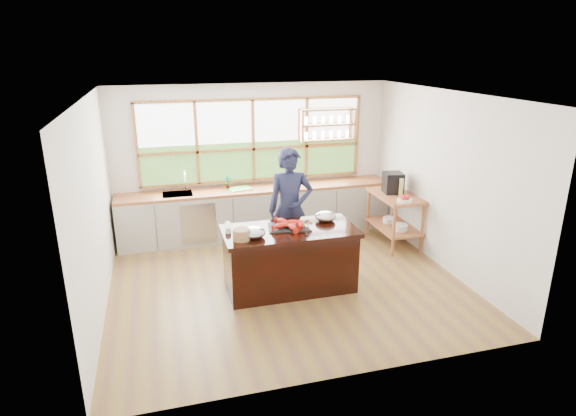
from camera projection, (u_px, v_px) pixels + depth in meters
name	position (u px, v px, depth m)	size (l,w,h in m)	color
ground_plane	(286.00, 281.00, 7.11)	(5.00, 5.00, 0.00)	olive
room_shell	(278.00, 158.00, 7.02)	(5.02, 4.52, 2.71)	silver
back_counter	(257.00, 211.00, 8.73)	(4.90, 0.63, 0.90)	#AFACA6
right_shelf_unit	(395.00, 211.00, 8.28)	(0.62, 1.10, 0.90)	#A25631
island	(290.00, 259.00, 6.78)	(1.85, 0.90, 0.90)	black
cook	(290.00, 209.00, 7.31)	(0.69, 0.45, 1.89)	#1A1D38
potted_plant	(228.00, 183.00, 8.48)	(0.13, 0.08, 0.24)	slate
cutting_board	(240.00, 189.00, 8.51)	(0.40, 0.30, 0.01)	#57C84F
espresso_machine	(393.00, 183.00, 8.26)	(0.31, 0.33, 0.35)	black
wine_bottle	(401.00, 187.00, 8.10)	(0.07, 0.07, 0.30)	#C5C859
fruit_bowl	(405.00, 199.00, 7.80)	(0.24, 0.24, 0.11)	white
slate_board	(288.00, 227.00, 6.69)	(0.55, 0.40, 0.02)	black
lobster_pile	(290.00, 224.00, 6.65)	(0.52, 0.48, 0.08)	red
mixing_bowl_left	(254.00, 233.00, 6.33)	(0.32, 0.32, 0.15)	#ACAEB3
mixing_bowl_right	(325.00, 217.00, 6.94)	(0.30, 0.30, 0.15)	#ACAEB3
wine_glass	(307.00, 224.00, 6.38)	(0.08, 0.08, 0.22)	silver
wicker_basket	(241.00, 235.00, 6.25)	(0.23, 0.23, 0.15)	#9E6B45
parchment_roll	(228.00, 227.00, 6.60)	(0.08, 0.08, 0.30)	white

